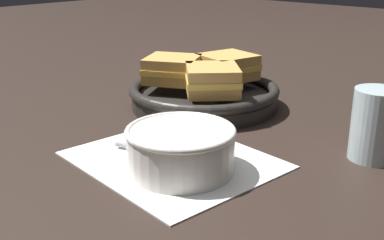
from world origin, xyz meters
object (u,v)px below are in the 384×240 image
Objects in this scene: soup_bowl at (181,147)px; sandwich_far_left at (212,80)px; spoon at (196,158)px; drinking_glass at (376,125)px; sandwich_near_right at (173,69)px; sandwich_near_left at (227,67)px; skillet at (204,95)px.

sandwich_far_left reaches higher than soup_bowl.
drinking_glass is (0.17, 0.17, 0.04)m from spoon.
soup_bowl is at bearing -103.99° from spoon.
spoon is at bearing 93.94° from soup_bowl.
spoon is 0.28m from sandwich_near_right.
sandwich_near_left is 0.10m from sandwich_near_right.
skillet is at bearing 144.27° from sandwich_far_left.
spoon is 0.25m from skillet.
soup_bowl is 0.26m from drinking_glass.
soup_bowl is 1.13× the size of sandwich_near_right.
sandwich_far_left is 1.32× the size of drinking_glass.
sandwich_far_left is (-0.11, 0.16, 0.06)m from spoon.
sandwich_far_left is 0.27m from drinking_glass.
sandwich_near_right is (-0.05, -0.02, 0.04)m from skillet.
drinking_glass is at bearing -14.57° from sandwich_near_left.
spoon is at bearing -133.53° from drinking_glass.
soup_bowl is 1.09× the size of sandwich_far_left.
spoon is 0.30m from sandwich_near_left.
soup_bowl is at bearing -61.95° from sandwich_near_left.
sandwich_far_left is at bearing 106.00° from spoon.
sandwich_far_left is at bearing 119.79° from soup_bowl.
sandwich_near_left and sandwich_far_left have the same top height.
sandwich_near_right is (-0.21, 0.20, 0.03)m from soup_bowl.
drinking_glass is at bearing 51.67° from soup_bowl.
skillet is 0.32m from drinking_glass.
sandwich_near_right reaches higher than skillet.
skillet is (-0.16, 0.20, 0.01)m from spoon.
sandwich_far_left is (-0.11, 0.19, 0.03)m from soup_bowl.
drinking_glass is at bearing 2.43° from sandwich_far_left.
skillet is 0.07m from sandwich_far_left.
sandwich_near_right is at bearing 122.89° from spoon.
sandwich_near_right is (-0.06, -0.08, 0.00)m from sandwich_near_left.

